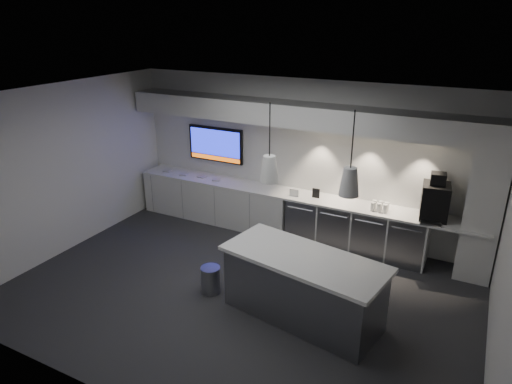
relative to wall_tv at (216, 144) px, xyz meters
The scene contains 28 objects.
floor 3.47m from the wall_tv, 52.18° to the right, with size 7.00×7.00×0.00m, color #28292B.
ceiling 3.42m from the wall_tv, 52.18° to the right, with size 7.00×7.00×0.00m, color black.
wall_back 1.90m from the wall_tv, ahead, with size 7.00×7.00×0.00m, color silver.
wall_front 5.30m from the wall_tv, 68.99° to the right, with size 7.00×7.00×0.00m, color silver.
wall_left 2.92m from the wall_tv, 123.17° to the right, with size 7.00×7.00×0.00m, color silver.
wall_right 5.93m from the wall_tv, 24.38° to the right, with size 7.00×7.00×0.00m, color silver.
back_counter 2.04m from the wall_tv, ahead, with size 6.80×0.65×0.04m, color white.
left_base_cabinets 1.17m from the wall_tv, 61.19° to the right, with size 3.30×0.63×0.86m, color silver.
fridge_unit_a 2.45m from the wall_tv, ahead, with size 0.60×0.61×0.85m, color gray.
fridge_unit_b 3.01m from the wall_tv, ahead, with size 0.60×0.61×0.85m, color gray.
fridge_unit_c 3.60m from the wall_tv, ahead, with size 0.60×0.61×0.85m, color gray.
fridge_unit_d 4.21m from the wall_tv, ahead, with size 0.60×0.61×0.85m, color gray.
backsplash 3.10m from the wall_tv, ahead, with size 4.60×0.03×1.30m, color silver.
soffit 2.09m from the wall_tv, ahead, with size 6.90×0.60×0.40m, color silver.
column 5.11m from the wall_tv, ahead, with size 0.55×0.55×2.60m, color silver.
wall_tv is the anchor object (origin of this frame).
island 4.10m from the wall_tv, 40.56° to the right, with size 2.42×1.37×0.97m.
bin 3.33m from the wall_tv, 60.28° to the right, with size 0.31×0.31×0.43m, color gray.
coffee_machine 4.40m from the wall_tv, ahead, with size 0.49×0.65×0.78m.
sign_black 2.42m from the wall_tv, ahead, with size 0.14×0.02×0.18m, color black.
sign_white 2.07m from the wall_tv, 11.67° to the right, with size 0.18×0.02×0.14m, color white.
cup_cluster 3.59m from the wall_tv, ahead, with size 0.29×0.19×0.16m, color white, non-canonical shape.
tray_a 1.28m from the wall_tv, 164.14° to the right, with size 0.16×0.16×0.03m, color #B1B1B1.
tray_b 0.95m from the wall_tv, 149.61° to the right, with size 0.16×0.16×0.03m, color #B1B1B1.
tray_c 0.73m from the wall_tv, 123.42° to the right, with size 0.16×0.16×0.03m, color #B1B1B1.
tray_d 0.74m from the wall_tv, 58.67° to the right, with size 0.16×0.16×0.03m, color #B1B1B1.
pendant_left 3.61m from the wall_tv, 46.25° to the right, with size 0.25×0.25×1.06m.
pendant_right 4.42m from the wall_tv, 35.93° to the right, with size 0.25×0.25×1.06m.
Camera 1 is at (3.03, -5.30, 4.04)m, focal length 32.00 mm.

